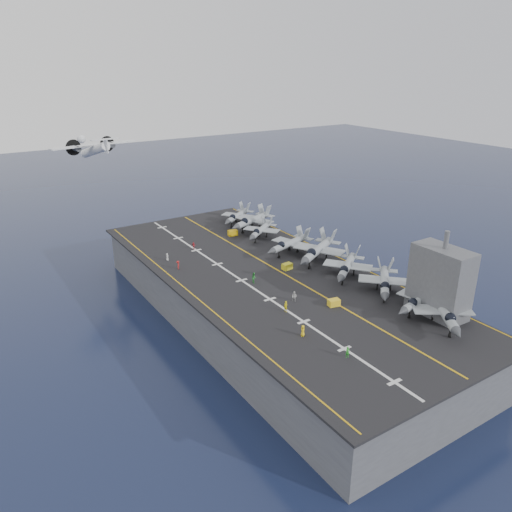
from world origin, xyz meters
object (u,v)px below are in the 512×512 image
fighter_jet_0 (444,311)px  transport_plane (95,150)px  island_superstructure (441,273)px  tow_cart_a (334,303)px

fighter_jet_0 → transport_plane: 98.88m
island_superstructure → transport_plane: bearing=108.6°
island_superstructure → tow_cart_a: size_ratio=6.63×
transport_plane → island_superstructure: bearing=-71.4°
island_superstructure → fighter_jet_0: 6.29m
transport_plane → tow_cart_a: bearing=-77.4°
island_superstructure → tow_cart_a: (-12.89, 11.74, -6.89)m
island_superstructure → fighter_jet_0: size_ratio=0.85×
transport_plane → fighter_jet_0: bearing=-73.2°
fighter_jet_0 → tow_cart_a: bearing=125.5°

